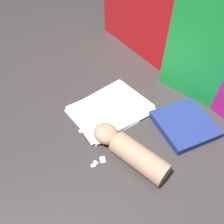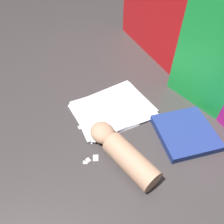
{
  "view_description": "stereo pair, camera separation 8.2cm",
  "coord_description": "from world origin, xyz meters",
  "views": [
    {
      "loc": [
        0.49,
        -0.35,
        0.67
      ],
      "look_at": [
        0.03,
        -0.03,
        0.06
      ],
      "focal_mm": 35.0,
      "sensor_mm": 36.0,
      "label": 1
    },
    {
      "loc": [
        0.53,
        -0.28,
        0.67
      ],
      "look_at": [
        0.03,
        -0.03,
        0.06
      ],
      "focal_mm": 35.0,
      "sensor_mm": 36.0,
      "label": 2
    }
  ],
  "objects": [
    {
      "name": "paper_stack",
      "position": [
        -0.02,
        0.0,
        0.01
      ],
      "size": [
        0.25,
        0.32,
        0.02
      ],
      "color": "white",
      "rests_on": "ground_plane"
    },
    {
      "name": "paper_scrap_mid",
      "position": [
        -0.0,
        -0.15,
        0.0
      ],
      "size": [
        0.02,
        0.02,
        0.0
      ],
      "color": "white",
      "rests_on": "ground_plane"
    },
    {
      "name": "backdrop_panel_center",
      "position": [
        -0.02,
        0.38,
        0.26
      ],
      "size": [
        0.86,
        0.08,
        0.52
      ],
      "color": "#D81E9E",
      "rests_on": "ground_plane"
    },
    {
      "name": "book_closed",
      "position": [
        0.21,
        0.19,
        0.01
      ],
      "size": [
        0.24,
        0.24,
        0.03
      ],
      "color": "navy",
      "rests_on": "ground_plane"
    },
    {
      "name": "hand_forearm",
      "position": [
        0.2,
        -0.07,
        0.04
      ],
      "size": [
        0.31,
        0.15,
        0.08
      ],
      "color": "tan",
      "rests_on": "ground_plane"
    },
    {
      "name": "ground_plane",
      "position": [
        0.0,
        0.0,
        0.0
      ],
      "size": [
        6.0,
        6.0,
        0.0
      ],
      "primitive_type": "plane",
      "color": "#3D3838"
    },
    {
      "name": "paper_scrap_side",
      "position": [
        0.15,
        -0.18,
        0.0
      ],
      "size": [
        0.02,
        0.02,
        0.0
      ],
      "color": "white",
      "rests_on": "ground_plane"
    },
    {
      "name": "paper_scrap_far",
      "position": [
        0.15,
        -0.15,
        0.0
      ],
      "size": [
        0.03,
        0.03,
        0.0
      ],
      "color": "white",
      "rests_on": "ground_plane"
    },
    {
      "name": "paper_scrap_near",
      "position": [
        0.15,
        -0.19,
        0.0
      ],
      "size": [
        0.02,
        0.02,
        0.0
      ],
      "color": "white",
      "rests_on": "ground_plane"
    },
    {
      "name": "scissors",
      "position": [
        0.09,
        -0.05,
        0.0
      ],
      "size": [
        0.15,
        0.17,
        0.01
      ],
      "color": "silver",
      "rests_on": "ground_plane"
    },
    {
      "name": "backdrop_panel_left",
      "position": [
        -0.3,
        0.38,
        0.19
      ],
      "size": [
        0.63,
        0.04,
        0.38
      ],
      "color": "red",
      "rests_on": "ground_plane"
    }
  ]
}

